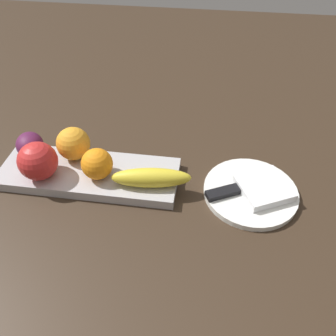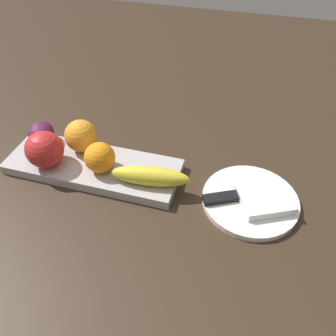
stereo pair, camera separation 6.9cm
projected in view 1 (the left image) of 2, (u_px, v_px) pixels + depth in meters
name	position (u px, v px, depth m)	size (l,w,h in m)	color
ground_plane	(77.00, 182.00, 0.74)	(2.40, 2.40, 0.00)	#35271A
fruit_tray	(89.00, 174.00, 0.74)	(0.40, 0.14, 0.02)	#B3B2B6
apple	(38.00, 161.00, 0.69)	(0.08, 0.08, 0.08)	red
banana	(151.00, 178.00, 0.68)	(0.17, 0.04, 0.04)	yellow
orange_near_apple	(73.00, 144.00, 0.74)	(0.08, 0.08, 0.08)	orange
orange_near_banana	(97.00, 164.00, 0.70)	(0.07, 0.07, 0.07)	orange
grape_bunch	(30.00, 145.00, 0.75)	(0.07, 0.06, 0.05)	#511B40
dinner_plate	(250.00, 192.00, 0.71)	(0.20, 0.20, 0.01)	white
folded_napkin	(264.00, 188.00, 0.69)	(0.10, 0.10, 0.02)	white
knife	(233.00, 190.00, 0.69)	(0.17, 0.10, 0.01)	silver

